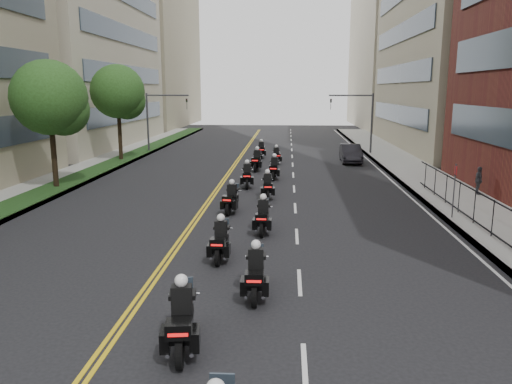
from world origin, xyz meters
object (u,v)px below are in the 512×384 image
motorcycle_6 (231,200)px  motorcycle_7 (267,187)px  motorcycle_12 (261,151)px  motorcycle_5 (263,218)px  motorcycle_2 (182,322)px  motorcycle_8 (247,176)px  parked_sedan (351,153)px  motorcycle_4 (221,242)px  pedestrian_c (479,181)px  motorcycle_3 (256,275)px  motorcycle_10 (257,161)px  motorcycle_11 (277,156)px  motorcycle_9 (274,169)px

motorcycle_6 → motorcycle_7: bearing=71.3°
motorcycle_12 → motorcycle_5: bearing=-91.8°
motorcycle_2 → motorcycle_12: size_ratio=1.09×
motorcycle_8 → parked_sedan: (7.70, 11.22, 0.07)m
motorcycle_4 → motorcycle_12: size_ratio=0.99×
motorcycle_2 → motorcycle_4: bearing=82.1°
pedestrian_c → motorcycle_7: bearing=97.4°
motorcycle_2 → motorcycle_3: 3.50m
motorcycle_5 → motorcycle_10: size_ratio=0.92×
motorcycle_11 → motorcycle_8: bearing=-106.6°
motorcycle_2 → motorcycle_5: bearing=74.5°
motorcycle_8 → motorcycle_11: bearing=77.4°
motorcycle_7 → pedestrian_c: pedestrian_c is taller
motorcycle_6 → pedestrian_c: 14.18m
motorcycle_8 → motorcycle_9: 3.38m
motorcycle_6 → pedestrian_c: pedestrian_c is taller
motorcycle_3 → motorcycle_9: (0.01, 19.53, 0.01)m
motorcycle_7 → motorcycle_11: size_ratio=1.05×
motorcycle_4 → motorcycle_11: size_ratio=1.06×
motorcycle_8 → motorcycle_3: bearing=-88.1°
motorcycle_4 → motorcycle_7: 10.36m
motorcycle_11 → parked_sedan: bearing=3.2°
motorcycle_4 → motorcycle_8: 13.38m
motorcycle_4 → motorcycle_9: (1.46, 16.36, 0.03)m
motorcycle_11 → motorcycle_7: bearing=-98.5°
motorcycle_4 → pedestrian_c: pedestrian_c is taller
motorcycle_4 → motorcycle_9: bearing=85.5°
motorcycle_2 → parked_sedan: 31.85m
motorcycle_7 → parked_sedan: (6.31, 14.31, 0.10)m
motorcycle_4 → motorcycle_8: motorcycle_8 is taller
motorcycle_5 → parked_sedan: bearing=75.0°
motorcycle_4 → motorcycle_9: motorcycle_9 is taller
motorcycle_3 → motorcycle_4: bearing=113.8°
motorcycle_3 → motorcycle_7: motorcycle_3 is taller
motorcycle_8 → pedestrian_c: pedestrian_c is taller
parked_sedan → pedestrian_c: size_ratio=2.87×
motorcycle_2 → motorcycle_12: (0.08, 33.21, -0.06)m
motorcycle_6 → motorcycle_9: motorcycle_9 is taller
motorcycle_2 → motorcycle_6: motorcycle_2 is taller
motorcycle_4 → motorcycle_6: bearing=93.8°
motorcycle_3 → motorcycle_2: bearing=-116.2°
pedestrian_c → motorcycle_3: bearing=143.5°
motorcycle_12 → parked_sedan: (7.53, -2.28, 0.09)m
motorcycle_8 → motorcycle_5: bearing=-85.1°
motorcycle_9 → parked_sedan: motorcycle_9 is taller
motorcycle_3 → motorcycle_4: (-1.45, 3.17, -0.02)m
motorcycle_3 → motorcycle_5: size_ratio=1.02×
motorcycle_5 → motorcycle_9: 12.89m
motorcycle_5 → motorcycle_6: bearing=118.2°
pedestrian_c → motorcycle_12: bearing=42.1°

